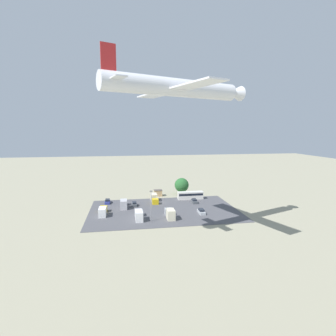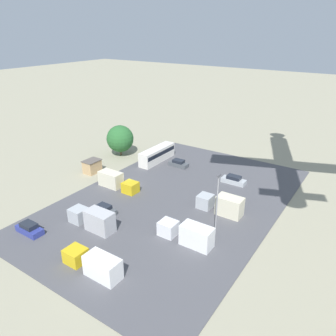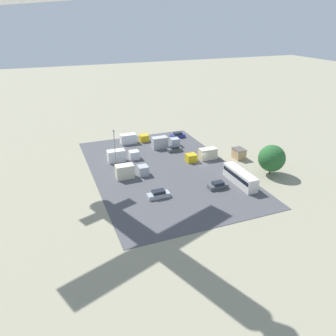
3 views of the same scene
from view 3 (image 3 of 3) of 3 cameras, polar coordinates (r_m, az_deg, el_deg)
The scene contains 15 objects.
ground_plane at distance 85.40m, azimuth 6.10°, elevation 0.81°, with size 400.00×400.00×0.00m, color gray.
parking_lot_surface at distance 81.26m, azimuth -0.78°, elevation -0.32°, with size 52.78×34.09×0.08m.
shed_building at distance 89.43m, azimuth 12.23°, elevation 2.47°, with size 3.59×2.76×2.74m.
bus at distance 75.65m, azimuth 12.43°, elevation -1.48°, with size 10.63×2.59×3.19m.
parked_car_0 at distance 68.94m, azimuth -1.67°, elevation -4.61°, with size 1.89×4.77×1.58m.
parked_car_1 at distance 73.23m, azimuth 8.68°, elevation -3.03°, with size 1.90×4.36×1.55m.
parked_car_2 at distance 92.23m, azimuth 1.17°, elevation 3.32°, with size 1.72×4.09×1.55m.
parked_car_3 at distance 103.12m, azimuth 1.71°, elevation 5.72°, with size 1.91×4.48×1.64m.
parked_truck_0 at distance 77.58m, azimuth -6.64°, elevation -0.54°, with size 2.48×7.74×3.24m.
parked_truck_1 at distance 99.01m, azimuth -6.17°, elevation 5.12°, with size 2.40×8.54×2.82m.
parked_truck_2 at distance 87.05m, azimuth 6.14°, elevation 2.30°, with size 2.41×8.45×2.89m.
parked_truck_3 at distance 94.81m, azimuth -0.70°, elevation 4.49°, with size 2.42×8.11×3.25m.
parked_truck_4 at distance 86.73m, azimuth -8.12°, elevation 2.16°, with size 2.37×8.34×3.09m.
tree_near_shed at distance 81.27m, azimuth 17.61°, elevation 1.64°, with size 6.38×6.38×7.36m.
light_pole_lot_centre at distance 81.38m, azimuth -9.25°, elevation 3.51°, with size 0.90×0.28×9.81m.
Camera 3 is at (-68.72, 36.90, 34.78)m, focal length 35.00 mm.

